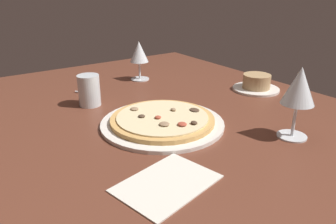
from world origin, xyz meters
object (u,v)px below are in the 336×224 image
(ramekin_on_saucer, at_px, (256,84))
(spoon, at_px, (93,94))
(wine_glass_near, at_px, (299,88))
(paper_menu, at_px, (167,183))
(pizza_main, at_px, (162,121))
(wine_glass_far, at_px, (139,53))
(water_glass, at_px, (89,92))

(ramekin_on_saucer, bearing_deg, spoon, -119.39)
(wine_glass_near, bearing_deg, paper_menu, -91.54)
(pizza_main, xyz_separation_m, spoon, (-0.34, -0.06, -0.01))
(pizza_main, distance_m, paper_menu, 0.28)
(paper_menu, bearing_deg, spoon, 158.26)
(paper_menu, bearing_deg, wine_glass_near, 75.84)
(wine_glass_far, height_order, paper_menu, wine_glass_far)
(ramekin_on_saucer, xyz_separation_m, wine_glass_far, (-0.35, -0.27, 0.08))
(water_glass, distance_m, paper_menu, 0.50)
(pizza_main, height_order, wine_glass_near, wine_glass_near)
(paper_menu, bearing_deg, pizza_main, 135.19)
(pizza_main, xyz_separation_m, paper_menu, (0.24, -0.15, -0.01))
(wine_glass_near, relative_size, water_glass, 1.86)
(pizza_main, relative_size, paper_menu, 1.76)
(pizza_main, xyz_separation_m, ramekin_on_saucer, (-0.06, 0.45, 0.01))
(ramekin_on_saucer, height_order, paper_menu, ramekin_on_saucer)
(water_glass, bearing_deg, wine_glass_near, 33.08)
(wine_glass_far, height_order, water_glass, wine_glass_far)
(wine_glass_near, xyz_separation_m, spoon, (-0.59, -0.28, -0.12))
(wine_glass_far, xyz_separation_m, wine_glass_near, (0.66, 0.06, 0.02))
(pizza_main, bearing_deg, water_glass, -158.58)
(ramekin_on_saucer, distance_m, wine_glass_near, 0.39)
(wine_glass_near, xyz_separation_m, water_glass, (-0.50, -0.33, -0.09))
(ramekin_on_saucer, bearing_deg, wine_glass_far, -142.27)
(wine_glass_far, relative_size, spoon, 1.61)
(pizza_main, xyz_separation_m, wine_glass_near, (0.25, 0.23, 0.12))
(wine_glass_far, distance_m, wine_glass_near, 0.66)
(spoon, bearing_deg, water_glass, -28.02)
(wine_glass_far, bearing_deg, pizza_main, -22.45)
(pizza_main, distance_m, water_glass, 0.28)
(pizza_main, bearing_deg, ramekin_on_saucer, 97.93)
(wine_glass_near, distance_m, paper_menu, 0.40)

